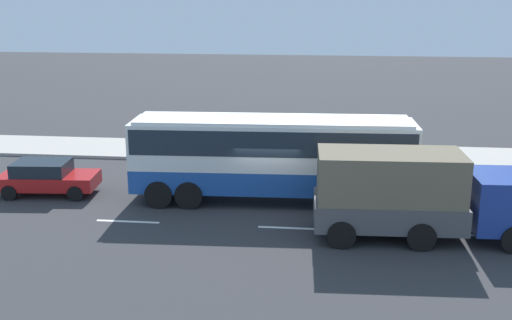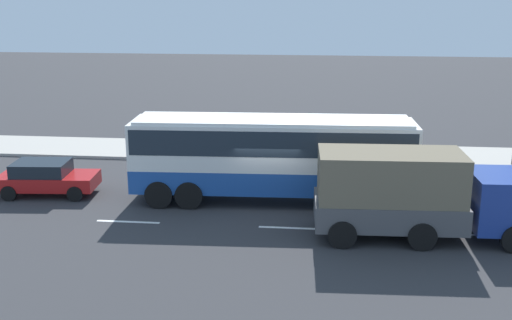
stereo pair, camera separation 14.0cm
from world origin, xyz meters
The scene contains 7 objects.
ground_plane centered at (0.00, 0.00, 0.00)m, with size 120.00×120.00×0.00m, color #333335.
sidewalk_curb centered at (0.00, 8.02, 0.07)m, with size 80.00×4.00×0.15m, color #A8A399.
lane_centreline centered at (-5.32, -2.53, 0.00)m, with size 28.36×0.16×0.01m.
coach_bus centered at (0.10, 0.45, 2.13)m, with size 11.37×3.03×3.43m.
cargo_truck centered at (5.35, -2.90, 1.61)m, with size 7.53×2.84×3.04m.
car_red_compact centered at (-9.40, 0.26, 0.76)m, with size 4.16×2.15×1.44m.
pedestrian_near_curb centered at (4.79, 7.35, 1.19)m, with size 0.32×0.32×1.79m.
Camera 1 is at (2.08, -23.62, 8.33)m, focal length 43.60 mm.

